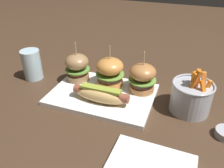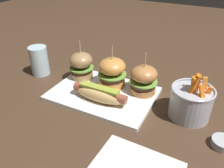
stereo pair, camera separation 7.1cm
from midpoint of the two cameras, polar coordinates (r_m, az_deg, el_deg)
ground_plane at (r=0.76m, az=0.47°, el=-2.99°), size 3.00×3.00×0.00m
platter_main at (r=0.75m, az=0.47°, el=-2.55°), size 0.33×0.23×0.01m
hot_dog at (r=0.69m, az=-0.17°, el=-2.53°), size 0.18×0.05×0.05m
slider_left at (r=0.81m, az=-5.20°, el=4.67°), size 0.09×0.09×0.14m
slider_center at (r=0.76m, az=2.72°, el=2.99°), size 0.10×0.10×0.14m
slider_right at (r=0.74m, az=10.70°, el=1.08°), size 0.09×0.09×0.14m
fries_bucket at (r=0.69m, az=22.02°, el=-4.22°), size 0.12×0.12×0.14m
sauce_ramekin at (r=0.65m, az=28.96°, el=-12.90°), size 0.06×0.06×0.02m
water_glass at (r=0.89m, az=-15.60°, el=5.59°), size 0.07×0.07×0.11m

